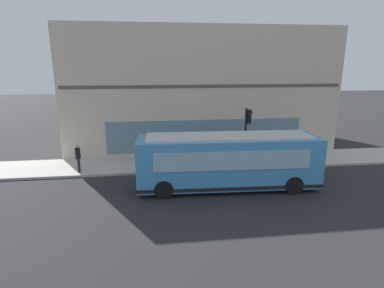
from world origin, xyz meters
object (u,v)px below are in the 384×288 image
at_px(pedestrian_by_light_pole, 78,156).
at_px(fire_hydrant, 313,152).
at_px(pedestrian_near_hydrant, 168,152).
at_px(pedestrian_walking_along_curb, 227,152).
at_px(city_bus_nearside, 228,162).
at_px(traffic_light_near_corner, 247,126).

bearing_deg(pedestrian_by_light_pole, fire_hydrant, -85.74).
relative_size(fire_hydrant, pedestrian_near_hydrant, 0.44).
bearing_deg(pedestrian_walking_along_curb, fire_hydrant, -79.85).
bearing_deg(city_bus_nearside, fire_hydrant, -58.76).
xyz_separation_m(traffic_light_near_corner, pedestrian_walking_along_curb, (0.29, 1.23, -1.80)).
height_order(pedestrian_by_light_pole, pedestrian_walking_along_curb, pedestrian_by_light_pole).
distance_m(fire_hydrant, pedestrian_by_light_pole, 16.59).
height_order(fire_hydrant, pedestrian_walking_along_curb, pedestrian_walking_along_curb).
relative_size(city_bus_nearside, pedestrian_by_light_pole, 5.63).
xyz_separation_m(city_bus_nearside, pedestrian_walking_along_curb, (3.43, -0.81, -0.46)).
bearing_deg(city_bus_nearside, pedestrian_by_light_pole, 68.88).
bearing_deg(pedestrian_by_light_pole, traffic_light_near_corner, -91.52).
relative_size(pedestrian_by_light_pole, pedestrian_near_hydrant, 1.08).
bearing_deg(fire_hydrant, pedestrian_walking_along_curb, 100.15).
relative_size(traffic_light_near_corner, fire_hydrant, 5.32).
height_order(city_bus_nearside, traffic_light_near_corner, traffic_light_near_corner).
height_order(traffic_light_near_corner, fire_hydrant, traffic_light_near_corner).
relative_size(city_bus_nearside, traffic_light_near_corner, 2.58).
bearing_deg(fire_hydrant, traffic_light_near_corner, 105.13).
bearing_deg(pedestrian_walking_along_curb, pedestrian_near_hydrant, 82.27).
xyz_separation_m(city_bus_nearside, traffic_light_near_corner, (3.13, -2.05, 1.34)).
height_order(pedestrian_near_hydrant, pedestrian_walking_along_curb, pedestrian_near_hydrant).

